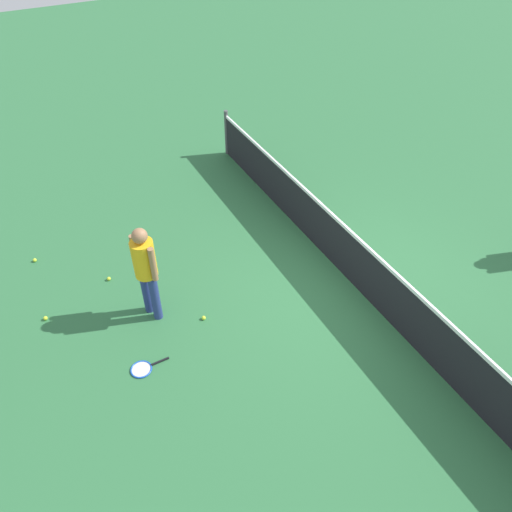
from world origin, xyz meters
TOP-DOWN VIEW (x-y plane):
  - ground_plane at (0.00, 0.00)m, footprint 40.00×40.00m
  - court_net at (0.00, 0.00)m, footprint 10.09×0.09m
  - player_near_side at (-0.87, -3.23)m, footprint 0.52×0.43m
  - tennis_racket_near_player at (0.10, -3.73)m, footprint 0.32×0.59m
  - tennis_ball_near_player at (-1.97, -3.67)m, footprint 0.07×0.07m
  - tennis_ball_by_net at (-0.38, -2.58)m, footprint 0.07×0.07m
  - tennis_ball_midcourt at (-3.06, -4.72)m, footprint 0.07×0.07m
  - tennis_ball_baseline at (-1.53, -4.80)m, footprint 0.07×0.07m

SIDE VIEW (x-z plane):
  - ground_plane at x=0.00m, z-range 0.00..0.00m
  - tennis_racket_near_player at x=0.10m, z-range 0.00..0.03m
  - tennis_ball_near_player at x=-1.97m, z-range 0.00..0.07m
  - tennis_ball_by_net at x=-0.38m, z-range 0.00..0.07m
  - tennis_ball_midcourt at x=-3.06m, z-range 0.00..0.07m
  - tennis_ball_baseline at x=-1.53m, z-range 0.00..0.07m
  - court_net at x=0.00m, z-range -0.03..1.04m
  - player_near_side at x=-0.87m, z-range 0.16..1.86m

